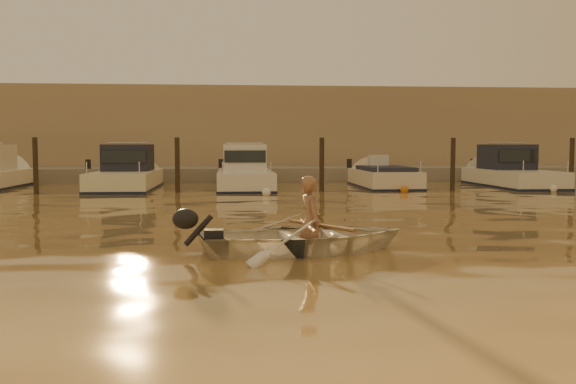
{
  "coord_description": "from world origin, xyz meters",
  "views": [
    {
      "loc": [
        -3.6,
        -9.75,
        1.73
      ],
      "look_at": [
        -2.39,
        3.51,
        0.75
      ],
      "focal_mm": 40.0,
      "sensor_mm": 36.0,
      "label": 1
    }
  ],
  "objects": [
    {
      "name": "quay",
      "position": [
        0.0,
        21.5,
        0.15
      ],
      "size": [
        52.0,
        4.0,
        1.0
      ],
      "primitive_type": "cube",
      "color": "gray",
      "rests_on": "ground_plane"
    },
    {
      "name": "person",
      "position": [
        -2.3,
        0.52,
        0.46
      ],
      "size": [
        0.45,
        0.61,
        1.53
      ],
      "primitive_type": "imported",
      "rotation": [
        0.0,
        0.0,
        1.73
      ],
      "color": "#936549",
      "rests_on": "dinghy"
    },
    {
      "name": "moored_boat_4",
      "position": [
        8.14,
        16.0,
        0.62
      ],
      "size": [
        2.17,
        6.71,
        1.75
      ],
      "primitive_type": null,
      "color": "silver",
      "rests_on": "ground_plane"
    },
    {
      "name": "piling_2",
      "position": [
        -0.2,
        13.8,
        0.9
      ],
      "size": [
        0.18,
        0.18,
        2.2
      ],
      "primitive_type": "cylinder",
      "color": "#2D2319",
      "rests_on": "ground_plane"
    },
    {
      "name": "oar_starboard",
      "position": [
        -2.34,
        0.52,
        0.42
      ],
      "size": [
        0.08,
        2.1,
        0.13
      ],
      "primitive_type": "cylinder",
      "rotation": [
        1.54,
        0.0,
        -0.01
      ],
      "color": "brown",
      "rests_on": "dinghy"
    },
    {
      "name": "moored_boat_2",
      "position": [
        -3.0,
        16.0,
        0.62
      ],
      "size": [
        2.12,
        7.17,
        1.75
      ],
      "primitive_type": null,
      "color": "white",
      "rests_on": "ground_plane"
    },
    {
      "name": "moored_boat_1",
      "position": [
        -7.68,
        16.0,
        0.62
      ],
      "size": [
        2.26,
        6.72,
        1.75
      ],
      "primitive_type": null,
      "color": "#ECE8C6",
      "rests_on": "ground_plane"
    },
    {
      "name": "fender_e",
      "position": [
        8.41,
        13.09,
        0.1
      ],
      "size": [
        0.3,
        0.3,
        0.3
      ],
      "primitive_type": "sphere",
      "color": "white",
      "rests_on": "ground_plane"
    },
    {
      "name": "fender_d",
      "position": [
        2.77,
        13.17,
        0.1
      ],
      "size": [
        0.3,
        0.3,
        0.3
      ],
      "primitive_type": "sphere",
      "color": "#C76A17",
      "rests_on": "ground_plane"
    },
    {
      "name": "waterfront_building",
      "position": [
        0.0,
        27.0,
        2.4
      ],
      "size": [
        46.0,
        7.0,
        4.8
      ],
      "primitive_type": "cube",
      "color": "#9E8466",
      "rests_on": "quay"
    },
    {
      "name": "piling_1",
      "position": [
        -5.5,
        13.8,
        0.9
      ],
      "size": [
        0.18,
        0.18,
        2.2
      ],
      "primitive_type": "cylinder",
      "color": "#2D2319",
      "rests_on": "ground_plane"
    },
    {
      "name": "ground_plane",
      "position": [
        0.0,
        0.0,
        0.0
      ],
      "size": [
        160.0,
        160.0,
        0.0
      ],
      "primitive_type": "plane",
      "color": "olive",
      "rests_on": "ground"
    },
    {
      "name": "dinghy",
      "position": [
        -2.39,
        0.51,
        0.23
      ],
      "size": [
        3.75,
        2.95,
        0.7
      ],
      "primitive_type": "imported",
      "rotation": [
        0.0,
        0.0,
        1.73
      ],
      "color": "white",
      "rests_on": "ground_plane"
    },
    {
      "name": "piling_0",
      "position": [
        -10.5,
        13.8,
        0.9
      ],
      "size": [
        0.18,
        0.18,
        2.2
      ],
      "primitive_type": "cylinder",
      "color": "#2D2319",
      "rests_on": "ground_plane"
    },
    {
      "name": "fender_b",
      "position": [
        -7.87,
        13.34,
        0.1
      ],
      "size": [
        0.3,
        0.3,
        0.3
      ],
      "primitive_type": "sphere",
      "color": "red",
      "rests_on": "ground_plane"
    },
    {
      "name": "moored_boat_3",
      "position": [
        2.68,
        16.0,
        0.22
      ],
      "size": [
        2.03,
        5.87,
        0.95
      ],
      "primitive_type": null,
      "color": "beige",
      "rests_on": "ground_plane"
    },
    {
      "name": "outboard_motor",
      "position": [
        -3.87,
        0.26,
        0.28
      ],
      "size": [
        0.95,
        0.54,
        0.7
      ],
      "primitive_type": null,
      "rotation": [
        0.0,
        0.0,
        0.16
      ],
      "color": "black",
      "rests_on": "dinghy"
    },
    {
      "name": "piling_3",
      "position": [
        4.8,
        13.8,
        0.9
      ],
      "size": [
        0.18,
        0.18,
        2.2
      ],
      "primitive_type": "cylinder",
      "color": "#2D2319",
      "rests_on": "ground_plane"
    },
    {
      "name": "fender_c",
      "position": [
        -2.35,
        12.18,
        0.1
      ],
      "size": [
        0.3,
        0.3,
        0.3
      ],
      "primitive_type": "sphere",
      "color": "white",
      "rests_on": "ground_plane"
    },
    {
      "name": "oar_port",
      "position": [
        -2.15,
        0.55,
        0.42
      ],
      "size": [
        0.82,
        1.98,
        0.13
      ],
      "primitive_type": "cylinder",
      "rotation": [
        1.54,
        0.0,
        0.37
      ],
      "color": "olive",
      "rests_on": "dinghy"
    },
    {
      "name": "piling_4",
      "position": [
        9.5,
        13.8,
        0.9
      ],
      "size": [
        0.18,
        0.18,
        2.2
      ],
      "primitive_type": "cylinder",
      "color": "#2D2319",
      "rests_on": "ground_plane"
    }
  ]
}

